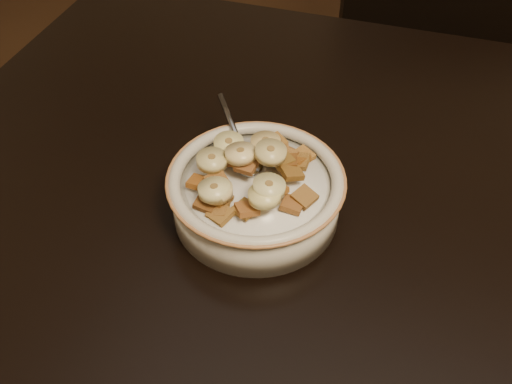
% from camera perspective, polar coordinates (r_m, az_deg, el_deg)
% --- Properties ---
extents(chair, '(0.59, 0.59, 1.04)m').
position_cam_1_polar(chair, '(1.21, 16.80, 9.33)').
color(chair, black).
rests_on(chair, floor).
extents(cereal_bowl, '(0.17, 0.17, 0.04)m').
position_cam_1_polar(cereal_bowl, '(0.59, 0.00, -0.64)').
color(cereal_bowl, beige).
rests_on(cereal_bowl, table).
extents(milk, '(0.14, 0.14, 0.00)m').
position_cam_1_polar(milk, '(0.57, 0.00, 0.80)').
color(milk, white).
rests_on(milk, cereal_bowl).
extents(spoon, '(0.05, 0.05, 0.01)m').
position_cam_1_polar(spoon, '(0.59, -0.86, 2.89)').
color(spoon, gray).
rests_on(spoon, cereal_bowl).
extents(cereal_square_0, '(0.03, 0.03, 0.01)m').
position_cam_1_polar(cereal_square_0, '(0.55, -3.67, -0.48)').
color(cereal_square_0, brown).
rests_on(cereal_square_0, milk).
extents(cereal_square_1, '(0.03, 0.03, 0.01)m').
position_cam_1_polar(cereal_square_1, '(0.54, -3.53, -2.25)').
color(cereal_square_1, brown).
rests_on(cereal_square_1, milk).
extents(cereal_square_2, '(0.03, 0.03, 0.01)m').
position_cam_1_polar(cereal_square_2, '(0.59, 4.20, 3.32)').
color(cereal_square_2, brown).
rests_on(cereal_square_2, milk).
extents(cereal_square_3, '(0.02, 0.02, 0.01)m').
position_cam_1_polar(cereal_square_3, '(0.59, -1.40, 4.08)').
color(cereal_square_3, brown).
rests_on(cereal_square_3, milk).
extents(cereal_square_4, '(0.03, 0.03, 0.01)m').
position_cam_1_polar(cereal_square_4, '(0.53, -0.91, -1.70)').
color(cereal_square_4, brown).
rests_on(cereal_square_4, milk).
extents(cereal_square_5, '(0.03, 0.03, 0.01)m').
position_cam_1_polar(cereal_square_5, '(0.61, 1.95, 5.04)').
color(cereal_square_5, brown).
rests_on(cereal_square_5, milk).
extents(cereal_square_6, '(0.02, 0.02, 0.01)m').
position_cam_1_polar(cereal_square_6, '(0.57, -1.10, 3.11)').
color(cereal_square_6, '#96591C').
rests_on(cereal_square_6, milk).
extents(cereal_square_7, '(0.02, 0.02, 0.01)m').
position_cam_1_polar(cereal_square_7, '(0.55, -4.99, -1.04)').
color(cereal_square_7, brown).
rests_on(cereal_square_7, milk).
extents(cereal_square_8, '(0.02, 0.02, 0.01)m').
position_cam_1_polar(cereal_square_8, '(0.60, 3.25, 3.80)').
color(cereal_square_8, brown).
rests_on(cereal_square_8, milk).
extents(cereal_square_9, '(0.03, 0.03, 0.01)m').
position_cam_1_polar(cereal_square_9, '(0.60, -2.83, 4.56)').
color(cereal_square_9, brown).
rests_on(cereal_square_9, milk).
extents(cereal_square_10, '(0.03, 0.03, 0.01)m').
position_cam_1_polar(cereal_square_10, '(0.58, -2.89, 3.32)').
color(cereal_square_10, brown).
rests_on(cereal_square_10, milk).
extents(cereal_square_11, '(0.02, 0.02, 0.01)m').
position_cam_1_polar(cereal_square_11, '(0.55, 3.66, -1.26)').
color(cereal_square_11, brown).
rests_on(cereal_square_11, milk).
extents(cereal_square_12, '(0.03, 0.03, 0.01)m').
position_cam_1_polar(cereal_square_12, '(0.54, -1.08, -1.71)').
color(cereal_square_12, brown).
rests_on(cereal_square_12, milk).
extents(cereal_square_13, '(0.03, 0.03, 0.01)m').
position_cam_1_polar(cereal_square_13, '(0.55, 1.90, 0.18)').
color(cereal_square_13, brown).
rests_on(cereal_square_13, milk).
extents(cereal_square_14, '(0.03, 0.03, 0.01)m').
position_cam_1_polar(cereal_square_14, '(0.55, 4.88, -0.49)').
color(cereal_square_14, brown).
rests_on(cereal_square_14, milk).
extents(cereal_square_15, '(0.02, 0.02, 0.01)m').
position_cam_1_polar(cereal_square_15, '(0.56, -0.93, 2.72)').
color(cereal_square_15, brown).
rests_on(cereal_square_15, milk).
extents(cereal_square_16, '(0.03, 0.03, 0.01)m').
position_cam_1_polar(cereal_square_16, '(0.56, 3.60, 1.94)').
color(cereal_square_16, brown).
rests_on(cereal_square_16, milk).
extents(cereal_square_17, '(0.02, 0.02, 0.01)m').
position_cam_1_polar(cereal_square_17, '(0.54, -3.83, -1.70)').
color(cereal_square_17, '#996230').
rests_on(cereal_square_17, milk).
extents(cereal_square_18, '(0.03, 0.03, 0.01)m').
position_cam_1_polar(cereal_square_18, '(0.60, 4.69, 3.63)').
color(cereal_square_18, olive).
rests_on(cereal_square_18, milk).
extents(cereal_square_19, '(0.02, 0.02, 0.01)m').
position_cam_1_polar(cereal_square_19, '(0.59, 4.34, 3.10)').
color(cereal_square_19, olive).
rests_on(cereal_square_19, milk).
extents(cereal_square_20, '(0.03, 0.03, 0.01)m').
position_cam_1_polar(cereal_square_20, '(0.59, -3.04, 3.88)').
color(cereal_square_20, brown).
rests_on(cereal_square_20, milk).
extents(cereal_square_21, '(0.03, 0.03, 0.01)m').
position_cam_1_polar(cereal_square_21, '(0.56, -3.90, 1.08)').
color(cereal_square_21, brown).
rests_on(cereal_square_21, milk).
extents(cereal_square_22, '(0.03, 0.03, 0.01)m').
position_cam_1_polar(cereal_square_22, '(0.60, -2.76, 3.77)').
color(cereal_square_22, brown).
rests_on(cereal_square_22, milk).
extents(cereal_square_23, '(0.02, 0.02, 0.01)m').
position_cam_1_polar(cereal_square_23, '(0.57, -5.73, 0.95)').
color(cereal_square_23, brown).
rests_on(cereal_square_23, milk).
extents(cereal_square_24, '(0.03, 0.03, 0.01)m').
position_cam_1_polar(cereal_square_24, '(0.58, 2.69, 3.17)').
color(cereal_square_24, brown).
rests_on(cereal_square_24, milk).
extents(cereal_square_25, '(0.02, 0.02, 0.01)m').
position_cam_1_polar(cereal_square_25, '(0.55, -3.88, -0.36)').
color(cereal_square_25, brown).
rests_on(cereal_square_25, milk).
extents(cereal_square_26, '(0.03, 0.03, 0.01)m').
position_cam_1_polar(cereal_square_26, '(0.60, 2.44, 4.09)').
color(cereal_square_26, '#965A2B').
rests_on(cereal_square_26, milk).
extents(cereal_square_27, '(0.03, 0.03, 0.01)m').
position_cam_1_polar(cereal_square_27, '(0.60, 1.81, 4.51)').
color(cereal_square_27, brown).
rests_on(cereal_square_27, milk).
extents(cereal_square_28, '(0.03, 0.03, 0.01)m').
position_cam_1_polar(cereal_square_28, '(0.58, 3.15, 3.08)').
color(cereal_square_28, brown).
rests_on(cereal_square_28, milk).
extents(cereal_square_29, '(0.02, 0.02, 0.01)m').
position_cam_1_polar(cereal_square_29, '(0.59, 3.03, 3.71)').
color(cereal_square_29, olive).
rests_on(cereal_square_29, milk).
extents(cereal_square_30, '(0.02, 0.02, 0.01)m').
position_cam_1_polar(cereal_square_30, '(0.59, 0.91, 3.90)').
color(cereal_square_30, '#8E5E25').
rests_on(cereal_square_30, milk).
extents(banana_slice_0, '(0.03, 0.03, 0.01)m').
position_cam_1_polar(banana_slice_0, '(0.59, 0.97, 4.92)').
color(banana_slice_0, '#E2C675').
rests_on(banana_slice_0, milk).
extents(banana_slice_1, '(0.04, 0.04, 0.01)m').
position_cam_1_polar(banana_slice_1, '(0.57, -4.43, 3.19)').
color(banana_slice_1, '#D6C784').
rests_on(banana_slice_1, milk).
extents(banana_slice_2, '(0.03, 0.03, 0.01)m').
position_cam_1_polar(banana_slice_2, '(0.53, 0.87, -0.35)').
color(banana_slice_2, '#FFF5A0').
rests_on(banana_slice_2, milk).
extents(banana_slice_3, '(0.04, 0.04, 0.01)m').
position_cam_1_polar(banana_slice_3, '(0.56, -1.56, 3.86)').
color(banana_slice_3, beige).
rests_on(banana_slice_3, milk).
extents(banana_slice_4, '(0.04, 0.04, 0.01)m').
position_cam_1_polar(banana_slice_4, '(0.59, -2.73, 4.78)').
color(banana_slice_4, '#F4E693').
rests_on(banana_slice_4, milk).
extents(banana_slice_5, '(0.04, 0.04, 0.01)m').
position_cam_1_polar(banana_slice_5, '(0.55, 1.48, 3.98)').
color(banana_slice_5, '#D0BF89').
rests_on(banana_slice_5, milk).
extents(banana_slice_6, '(0.04, 0.04, 0.01)m').
position_cam_1_polar(banana_slice_6, '(0.54, -3.95, 0.13)').
color(banana_slice_6, beige).
rests_on(banana_slice_6, milk).
extents(banana_slice_7, '(0.04, 0.04, 0.01)m').
position_cam_1_polar(banana_slice_7, '(0.54, -4.19, 0.22)').
color(banana_slice_7, '#F0E798').
rests_on(banana_slice_7, milk).
extents(banana_slice_8, '(0.04, 0.04, 0.01)m').
position_cam_1_polar(banana_slice_8, '(0.53, 1.31, 0.49)').
color(banana_slice_8, '#D6CA87').
rests_on(banana_slice_8, milk).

